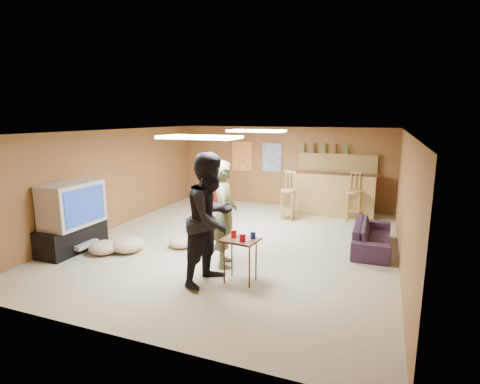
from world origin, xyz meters
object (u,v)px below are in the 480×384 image
(bar_counter, at_px, (334,194))
(person_olive, at_px, (224,214))
(sofa, at_px, (372,236))
(tray_table, at_px, (240,260))
(tv_body, at_px, (72,204))
(person_black, at_px, (211,219))

(bar_counter, bearing_deg, person_olive, -107.38)
(person_olive, xyz_separation_m, sofa, (2.30, 1.73, -0.64))
(sofa, bearing_deg, person_olive, 126.51)
(tray_table, bearing_deg, person_olive, 132.88)
(bar_counter, height_order, tray_table, bar_counter)
(tv_body, xyz_separation_m, tray_table, (3.36, -0.13, -0.56))
(person_olive, bearing_deg, tv_body, 75.34)
(person_black, distance_m, tray_table, 0.78)
(bar_counter, xyz_separation_m, tray_table, (-0.79, -4.58, -0.21))
(bar_counter, height_order, person_olive, person_olive)
(person_olive, height_order, person_black, person_black)
(tv_body, relative_size, sofa, 0.64)
(person_olive, relative_size, sofa, 1.05)
(tray_table, bearing_deg, bar_counter, 80.27)
(person_black, xyz_separation_m, tray_table, (0.41, 0.14, -0.65))
(person_olive, height_order, tray_table, person_olive)
(person_black, height_order, sofa, person_black)
(sofa, relative_size, tray_table, 2.50)
(tv_body, xyz_separation_m, sofa, (5.18, 2.12, -0.65))
(tray_table, bearing_deg, sofa, 51.09)
(tv_body, height_order, person_olive, person_olive)
(person_black, bearing_deg, tv_body, 96.90)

